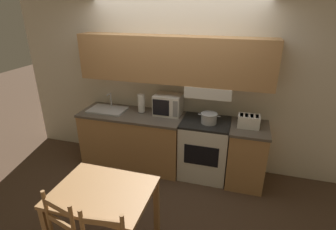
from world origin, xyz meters
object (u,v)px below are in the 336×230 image
(sink_basin, at_px, (107,110))
(dining_table, at_px, (103,199))
(microwave, at_px, (168,104))
(paper_towel_roll, at_px, (141,103))
(stove_range, at_px, (204,148))
(cooking_pot, at_px, (209,118))
(toaster, at_px, (249,121))

(sink_basin, xyz_separation_m, dining_table, (0.79, -1.61, -0.27))
(microwave, bearing_deg, paper_towel_roll, -174.14)
(dining_table, bearing_deg, microwave, 84.41)
(stove_range, bearing_deg, dining_table, -115.50)
(cooking_pot, height_order, microwave, microwave)
(cooking_pot, bearing_deg, sink_basin, 178.99)
(stove_range, relative_size, paper_towel_roll, 3.12)
(microwave, distance_m, dining_table, 1.80)
(cooking_pot, relative_size, sink_basin, 0.54)
(microwave, xyz_separation_m, sink_basin, (-0.96, -0.14, -0.14))
(stove_range, relative_size, microwave, 2.20)
(microwave, distance_m, toaster, 1.19)
(stove_range, relative_size, toaster, 2.96)
(stove_range, distance_m, dining_table, 1.80)
(microwave, bearing_deg, dining_table, -95.59)
(stove_range, relative_size, cooking_pot, 2.87)
(toaster, distance_m, paper_towel_roll, 1.61)
(cooking_pot, height_order, toaster, toaster)
(paper_towel_roll, bearing_deg, sink_basin, -170.23)
(sink_basin, height_order, paper_towel_roll, paper_towel_roll)
(stove_range, height_order, paper_towel_roll, paper_towel_roll)
(microwave, distance_m, paper_towel_roll, 0.42)
(microwave, relative_size, sink_basin, 0.70)
(cooking_pot, bearing_deg, stove_range, 136.99)
(cooking_pot, distance_m, sink_basin, 1.61)
(paper_towel_roll, relative_size, dining_table, 0.29)
(sink_basin, bearing_deg, microwave, 8.08)
(cooking_pot, xyz_separation_m, paper_towel_roll, (-1.07, 0.12, 0.06))
(sink_basin, distance_m, paper_towel_roll, 0.57)
(toaster, height_order, dining_table, toaster)
(cooking_pot, height_order, dining_table, cooking_pot)
(paper_towel_roll, bearing_deg, microwave, 5.86)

